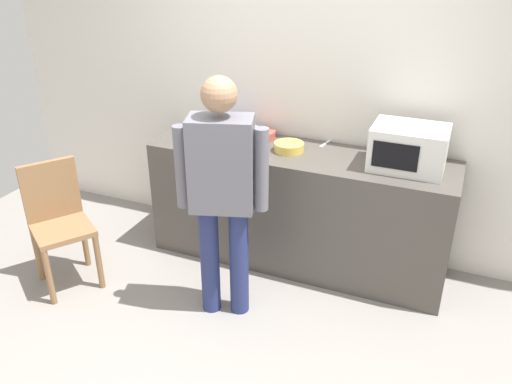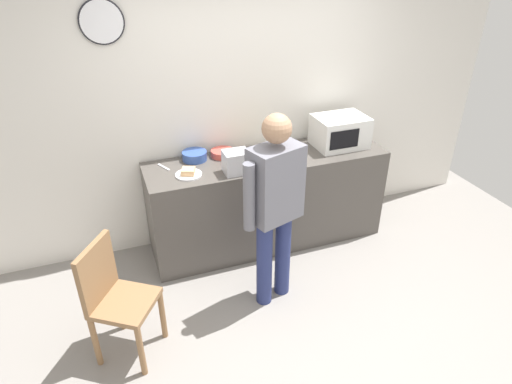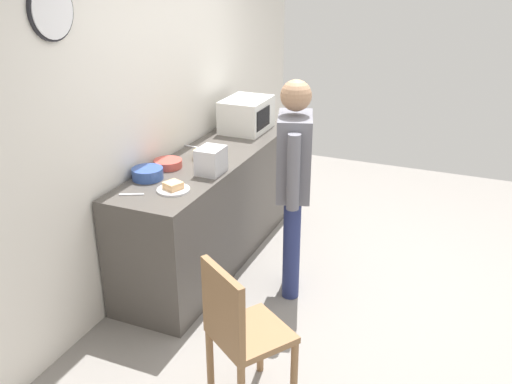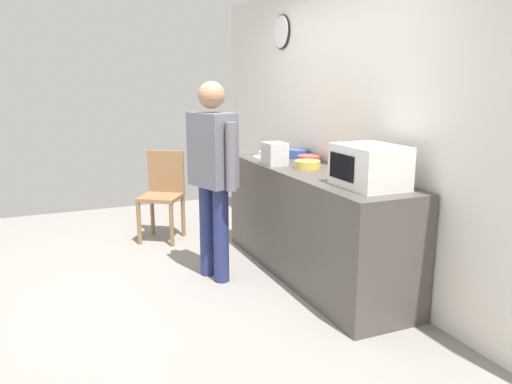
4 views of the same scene
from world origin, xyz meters
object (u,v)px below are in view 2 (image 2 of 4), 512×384
object	(u,v)px
mixing_bowl	(222,153)
fork_utensil	(164,167)
wooden_chair	(115,296)
microwave	(340,131)
cereal_bowl	(259,156)
spoon_utensil	(270,146)
person_standing	(275,200)
toaster	(236,162)
sandwich_plate	(188,173)
salad_bowl	(195,156)

from	to	relation	value
mixing_bowl	fork_utensil	size ratio (longest dim) A/B	1.29
fork_utensil	wooden_chair	world-z (taller)	fork_utensil
microwave	cereal_bowl	bearing A→B (deg)	-178.51
microwave	spoon_utensil	distance (m)	0.70
fork_utensil	person_standing	distance (m)	1.17
toaster	microwave	bearing A→B (deg)	10.23
sandwich_plate	toaster	bearing A→B (deg)	-12.26
sandwich_plate	salad_bowl	bearing A→B (deg)	66.80
fork_utensil	spoon_utensil	distance (m)	1.08
sandwich_plate	cereal_bowl	world-z (taller)	cereal_bowl
spoon_utensil	wooden_chair	bearing A→B (deg)	-144.44
sandwich_plate	fork_utensil	distance (m)	0.29
spoon_utensil	person_standing	xyz separation A→B (m)	(-0.38, -1.04, 0.04)
fork_utensil	person_standing	xyz separation A→B (m)	(0.70, -0.93, 0.04)
wooden_chair	sandwich_plate	bearing A→B (deg)	48.16
cereal_bowl	spoon_utensil	size ratio (longest dim) A/B	1.32
cereal_bowl	mixing_bowl	world-z (taller)	cereal_bowl
sandwich_plate	cereal_bowl	bearing A→B (deg)	7.78
fork_utensil	spoon_utensil	xyz separation A→B (m)	(1.07, 0.11, 0.00)
cereal_bowl	fork_utensil	world-z (taller)	cereal_bowl
wooden_chair	fork_utensil	bearing A→B (deg)	61.55
microwave	salad_bowl	bearing A→B (deg)	173.02
microwave	salad_bowl	distance (m)	1.43
toaster	wooden_chair	distance (m)	1.48
microwave	mixing_bowl	bearing A→B (deg)	172.02
salad_bowl	mixing_bowl	size ratio (longest dim) A/B	1.04
sandwich_plate	mixing_bowl	world-z (taller)	sandwich_plate
person_standing	wooden_chair	world-z (taller)	person_standing
cereal_bowl	person_standing	bearing A→B (deg)	-101.56
microwave	sandwich_plate	world-z (taller)	microwave
toaster	wooden_chair	size ratio (longest dim) A/B	0.23
wooden_chair	mixing_bowl	bearing A→B (deg)	44.41
microwave	fork_utensil	xyz separation A→B (m)	(-1.72, 0.11, -0.15)
microwave	wooden_chair	world-z (taller)	microwave
cereal_bowl	toaster	size ratio (longest dim) A/B	1.02
toaster	fork_utensil	size ratio (longest dim) A/B	1.29
fork_utensil	toaster	bearing A→B (deg)	-28.39
microwave	cereal_bowl	xyz separation A→B (m)	(-0.86, -0.02, -0.12)
sandwich_plate	person_standing	world-z (taller)	person_standing
cereal_bowl	fork_utensil	bearing A→B (deg)	171.16
microwave	cereal_bowl	distance (m)	0.87
microwave	mixing_bowl	world-z (taller)	microwave
mixing_bowl	sandwich_plate	bearing A→B (deg)	-144.53
salad_bowl	spoon_utensil	world-z (taller)	salad_bowl
toaster	spoon_utensil	distance (m)	0.65
cereal_bowl	salad_bowl	bearing A→B (deg)	160.76
person_standing	wooden_chair	bearing A→B (deg)	-173.77
sandwich_plate	mixing_bowl	size ratio (longest dim) A/B	1.05
sandwich_plate	fork_utensil	bearing A→B (deg)	127.79
cereal_bowl	mixing_bowl	distance (m)	0.35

